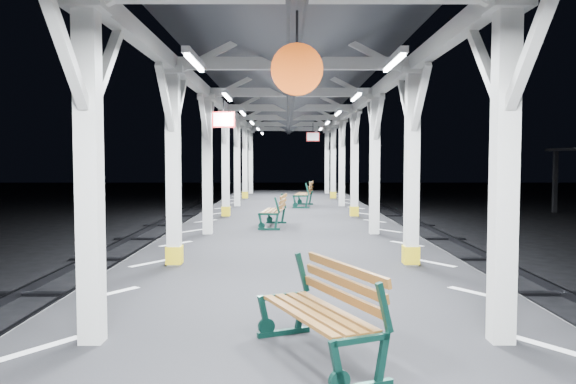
{
  "coord_description": "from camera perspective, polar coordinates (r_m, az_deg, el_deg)",
  "views": [
    {
      "loc": [
        -0.1,
        -7.4,
        2.79
      ],
      "look_at": [
        -0.08,
        2.78,
        2.2
      ],
      "focal_mm": 35.0,
      "sensor_mm": 36.0,
      "label": 1
    }
  ],
  "objects": [
    {
      "name": "ground",
      "position": [
        7.91,
        0.62,
        -17.34
      ],
      "size": [
        120.0,
        120.0,
        0.0
      ],
      "primitive_type": "plane",
      "color": "black",
      "rests_on": "ground"
    },
    {
      "name": "platform",
      "position": [
        7.75,
        0.62,
        -13.88
      ],
      "size": [
        6.0,
        50.0,
        1.0
      ],
      "primitive_type": "cube",
      "color": "black",
      "rests_on": "ground"
    },
    {
      "name": "hazard_stripes_left",
      "position": [
        7.97,
        -17.55,
        -9.8
      ],
      "size": [
        1.0,
        48.0,
        0.01
      ],
      "primitive_type": "cube",
      "color": "silver",
      "rests_on": "platform"
    },
    {
      "name": "hazard_stripes_right",
      "position": [
        8.03,
        18.66,
        -9.72
      ],
      "size": [
        1.0,
        48.0,
        0.01
      ],
      "primitive_type": "cube",
      "color": "silver",
      "rests_on": "platform"
    },
    {
      "name": "canopy",
      "position": [
        7.6,
        0.65,
        16.76
      ],
      "size": [
        5.4,
        49.0,
        4.65
      ],
      "color": "silver",
      "rests_on": "platform"
    },
    {
      "name": "bench_near",
      "position": [
        5.16,
        3.88,
        -11.73
      ],
      "size": [
        1.15,
        1.66,
        0.85
      ],
      "rotation": [
        0.0,
        0.0,
        0.41
      ],
      "color": "#0C2F27",
      "rests_on": "platform"
    },
    {
      "name": "bench_mid",
      "position": [
        14.92,
        -1.2,
        -1.81
      ],
      "size": [
        0.75,
        1.63,
        0.85
      ],
      "rotation": [
        0.0,
        0.0,
        -0.1
      ],
      "color": "#0C2F27",
      "rests_on": "platform"
    },
    {
      "name": "bench_far",
      "position": [
        21.3,
        1.82,
        -0.13
      ],
      "size": [
        0.85,
        1.81,
        0.95
      ],
      "rotation": [
        0.0,
        0.0,
        -0.12
      ],
      "color": "#0C2F27",
      "rests_on": "platform"
    }
  ]
}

